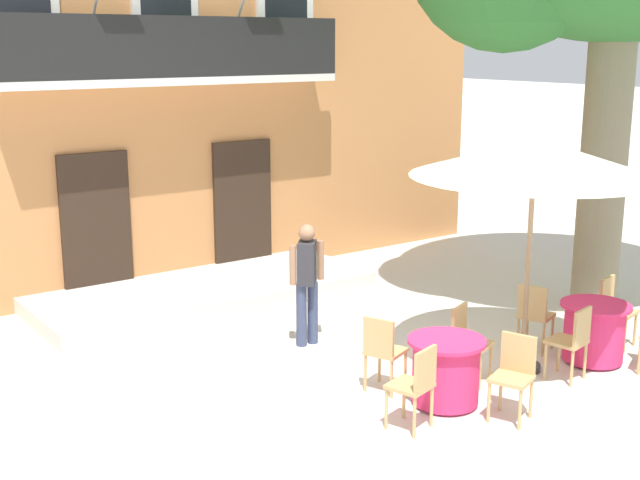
# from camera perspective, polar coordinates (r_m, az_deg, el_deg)

# --- Properties ---
(ground_plane) EXTENTS (120.00, 120.00, 0.00)m
(ground_plane) POSITION_cam_1_polar(r_m,az_deg,el_deg) (10.51, 5.86, -8.70)
(ground_plane) COLOR silver
(building_facade) EXTENTS (13.00, 5.09, 7.50)m
(building_facade) POSITION_cam_1_polar(r_m,az_deg,el_deg) (15.39, -13.68, 12.29)
(building_facade) COLOR #CC844C
(building_facade) RESTS_ON ground
(entrance_step_platform) EXTENTS (5.23, 2.04, 0.25)m
(entrance_step_platform) POSITION_cam_1_polar(r_m,az_deg,el_deg) (13.23, -7.85, -3.52)
(entrance_step_platform) COLOR silver
(entrance_step_platform) RESTS_ON ground
(cafe_table_near_tree) EXTENTS (0.86, 0.86, 0.76)m
(cafe_table_near_tree) POSITION_cam_1_polar(r_m,az_deg,el_deg) (11.10, 18.08, -5.95)
(cafe_table_near_tree) COLOR #E52D66
(cafe_table_near_tree) RESTS_ON ground
(cafe_chair_near_tree_1) EXTENTS (0.48, 0.48, 0.91)m
(cafe_chair_near_tree_1) POSITION_cam_1_polar(r_m,az_deg,el_deg) (11.74, 19.28, -4.28)
(cafe_chair_near_tree_1) COLOR tan
(cafe_chair_near_tree_1) RESTS_ON ground
(cafe_chair_near_tree_2) EXTENTS (0.51, 0.51, 0.91)m
(cafe_chair_near_tree_2) POSITION_cam_1_polar(r_m,az_deg,el_deg) (11.19, 14.34, -4.79)
(cafe_chair_near_tree_2) COLOR tan
(cafe_chair_near_tree_2) RESTS_ON ground
(cafe_chair_near_tree_3) EXTENTS (0.47, 0.47, 0.91)m
(cafe_chair_near_tree_3) POSITION_cam_1_polar(r_m,az_deg,el_deg) (10.38, 16.77, -6.40)
(cafe_chair_near_tree_3) COLOR tan
(cafe_chair_near_tree_3) RESTS_ON ground
(cafe_table_middle) EXTENTS (0.86, 0.86, 0.76)m
(cafe_table_middle) POSITION_cam_1_polar(r_m,az_deg,el_deg) (9.47, 8.52, -8.77)
(cafe_table_middle) COLOR #E52D66
(cafe_table_middle) RESTS_ON ground
(cafe_chair_middle_0) EXTENTS (0.52, 0.52, 0.91)m
(cafe_chair_middle_0) POSITION_cam_1_polar(r_m,az_deg,el_deg) (9.66, 4.27, -7.33)
(cafe_chair_middle_0) COLOR tan
(cafe_chair_middle_0) RESTS_ON ground
(cafe_chair_middle_1) EXTENTS (0.50, 0.50, 0.91)m
(cafe_chair_middle_1) POSITION_cam_1_polar(r_m,az_deg,el_deg) (8.78, 6.53, -9.55)
(cafe_chair_middle_1) COLOR tan
(cafe_chair_middle_1) RESTS_ON ground
(cafe_chair_middle_2) EXTENTS (0.52, 0.52, 0.91)m
(cafe_chair_middle_2) POSITION_cam_1_polar(r_m,az_deg,el_deg) (9.23, 13.03, -8.66)
(cafe_chair_middle_2) COLOR tan
(cafe_chair_middle_2) RESTS_ON ground
(cafe_chair_middle_3) EXTENTS (0.52, 0.52, 0.91)m
(cafe_chair_middle_3) POSITION_cam_1_polar(r_m,az_deg,el_deg) (10.10, 9.92, -6.57)
(cafe_chair_middle_3) COLOR tan
(cafe_chair_middle_3) RESTS_ON ground
(cafe_umbrella) EXTENTS (2.90, 2.90, 2.85)m
(cafe_umbrella) POSITION_cam_1_polar(r_m,az_deg,el_deg) (10.08, 14.34, 5.39)
(cafe_umbrella) COLOR #997A56
(cafe_umbrella) RESTS_ON ground
(pedestrian_near_entrance) EXTENTS (0.53, 0.40, 1.63)m
(pedestrian_near_entrance) POSITION_cam_1_polar(r_m,az_deg,el_deg) (10.99, -0.89, -2.55)
(pedestrian_near_entrance) COLOR #384260
(pedestrian_near_entrance) RESTS_ON ground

